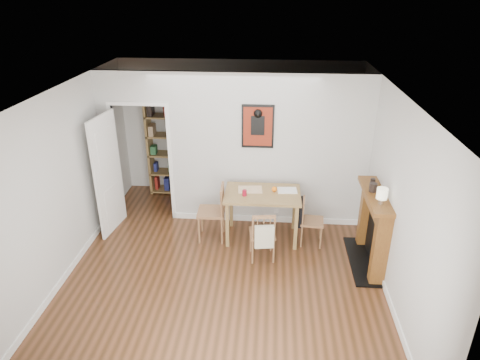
# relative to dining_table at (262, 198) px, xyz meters

# --- Properties ---
(ground) EXTENTS (5.20, 5.20, 0.00)m
(ground) POSITION_rel_dining_table_xyz_m (-0.51, -0.83, -0.72)
(ground) COLOR brown
(ground) RESTS_ON ground
(room_shell) EXTENTS (5.20, 5.20, 5.20)m
(room_shell) POSITION_rel_dining_table_xyz_m (-0.41, 0.52, 0.58)
(room_shell) COLOR beige
(room_shell) RESTS_ON ground
(dining_table) EXTENTS (1.20, 0.76, 0.82)m
(dining_table) POSITION_rel_dining_table_xyz_m (0.00, 0.00, 0.00)
(dining_table) COLOR olive
(dining_table) RESTS_ON ground
(chair_left) EXTENTS (0.49, 0.49, 0.95)m
(chair_left) POSITION_rel_dining_table_xyz_m (-0.82, -0.08, -0.25)
(chair_left) COLOR #8B6040
(chair_left) RESTS_ON ground
(chair_right) EXTENTS (0.47, 0.42, 0.78)m
(chair_right) POSITION_rel_dining_table_xyz_m (0.78, -0.11, -0.32)
(chair_right) COLOR #8B6040
(chair_right) RESTS_ON ground
(chair_front) EXTENTS (0.46, 0.51, 0.82)m
(chair_front) POSITION_rel_dining_table_xyz_m (0.02, -0.58, -0.30)
(chair_front) COLOR #8B6040
(chair_front) RESTS_ON ground
(bookshelf) EXTENTS (0.85, 0.34, 2.02)m
(bookshelf) POSITION_rel_dining_table_xyz_m (-1.84, 1.57, 0.28)
(bookshelf) COLOR olive
(bookshelf) RESTS_ON ground
(fireplace) EXTENTS (0.45, 1.25, 1.16)m
(fireplace) POSITION_rel_dining_table_xyz_m (1.64, -0.58, -0.10)
(fireplace) COLOR brown
(fireplace) RESTS_ON ground
(red_glass) EXTENTS (0.07, 0.07, 0.09)m
(red_glass) POSITION_rel_dining_table_xyz_m (-0.28, -0.12, 0.14)
(red_glass) COLOR maroon
(red_glass) RESTS_ON dining_table
(orange_fruit) EXTENTS (0.08, 0.08, 0.08)m
(orange_fruit) POSITION_rel_dining_table_xyz_m (0.18, 0.06, 0.14)
(orange_fruit) COLOR orange
(orange_fruit) RESTS_ON dining_table
(placemat) EXTENTS (0.40, 0.32, 0.00)m
(placemat) POSITION_rel_dining_table_xyz_m (-0.20, 0.10, 0.10)
(placemat) COLOR beige
(placemat) RESTS_ON dining_table
(notebook) EXTENTS (0.32, 0.25, 0.02)m
(notebook) POSITION_rel_dining_table_xyz_m (0.39, 0.11, 0.11)
(notebook) COLOR white
(notebook) RESTS_ON dining_table
(mantel_lamp) EXTENTS (0.15, 0.15, 0.23)m
(mantel_lamp) POSITION_rel_dining_table_xyz_m (1.60, -0.90, 0.58)
(mantel_lamp) COLOR silver
(mantel_lamp) RESTS_ON fireplace
(ceramic_jar_a) EXTENTS (0.11, 0.11, 0.13)m
(ceramic_jar_a) POSITION_rel_dining_table_xyz_m (1.56, -0.52, 0.50)
(ceramic_jar_a) COLOR black
(ceramic_jar_a) RESTS_ON fireplace
(ceramic_jar_b) EXTENTS (0.07, 0.07, 0.09)m
(ceramic_jar_b) POSITION_rel_dining_table_xyz_m (1.61, -0.28, 0.49)
(ceramic_jar_b) COLOR black
(ceramic_jar_b) RESTS_ON fireplace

